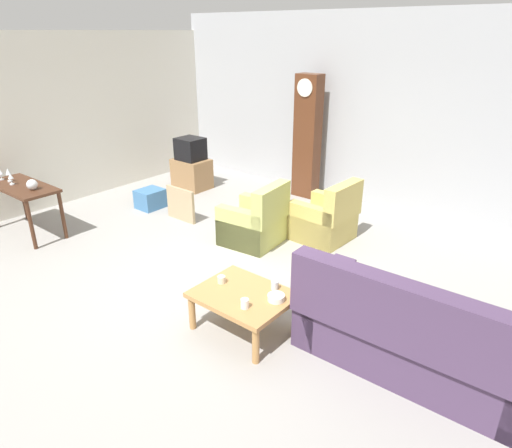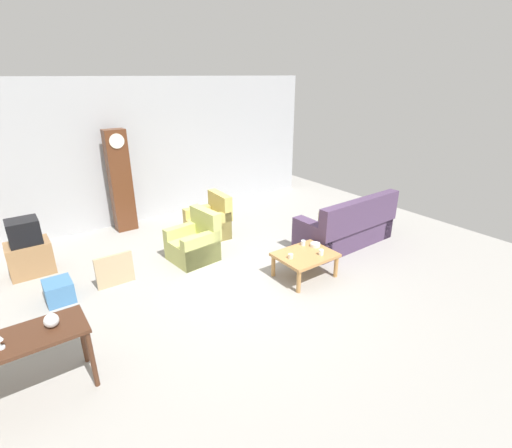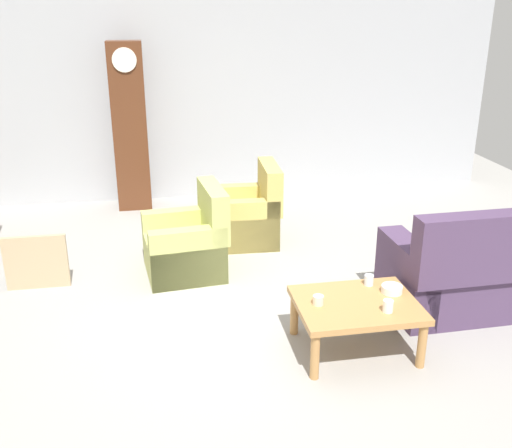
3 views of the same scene
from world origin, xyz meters
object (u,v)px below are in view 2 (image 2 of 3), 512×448
object	(u,v)px
tv_stand_cabinet	(30,258)
framed_picture_leaning	(115,270)
armchair_olive_far	(209,223)
grandfather_clock	(120,181)
couch_floral	(347,228)
console_table_dark	(19,348)
bowl_white_stacked	(315,245)
glass_dome_cloche	(51,320)
armchair_olive_near	(195,244)
cup_cream_tall	(291,256)
cup_white_porcelain	(321,252)
tv_crt	(24,232)
coffee_table_wood	(305,257)
cup_blue_rimmed	(303,243)
storage_box_blue	(59,291)

from	to	relation	value
tv_stand_cabinet	framed_picture_leaning	size ratio (longest dim) A/B	1.13
armchair_olive_far	grandfather_clock	xyz separation A→B (m)	(-1.31, 1.46, 0.80)
couch_floral	console_table_dark	world-z (taller)	couch_floral
couch_floral	bowl_white_stacked	size ratio (longest dim) A/B	12.41
couch_floral	armchair_olive_far	distance (m)	2.85
grandfather_clock	framed_picture_leaning	distance (m)	2.61
console_table_dark	glass_dome_cloche	distance (m)	0.38
armchair_olive_near	cup_cream_tall	bearing A→B (deg)	-61.63
armchair_olive_far	cup_white_porcelain	distance (m)	2.71
console_table_dark	cup_white_porcelain	world-z (taller)	console_table_dark
bowl_white_stacked	cup_cream_tall	bearing A→B (deg)	-171.93
couch_floral	tv_crt	distance (m)	5.87
armchair_olive_far	glass_dome_cloche	size ratio (longest dim) A/B	6.05
armchair_olive_far	tv_stand_cabinet	world-z (taller)	armchair_olive_far
framed_picture_leaning	console_table_dark	bearing A→B (deg)	-128.38
coffee_table_wood	tv_stand_cabinet	size ratio (longest dim) A/B	1.41
coffee_table_wood	console_table_dark	distance (m)	4.15
framed_picture_leaning	bowl_white_stacked	bearing A→B (deg)	-26.20
framed_picture_leaning	coffee_table_wood	bearing A→B (deg)	-30.63
couch_floral	cup_cream_tall	bearing A→B (deg)	-166.42
framed_picture_leaning	tv_stand_cabinet	bearing A→B (deg)	130.10
coffee_table_wood	grandfather_clock	distance (m)	4.36
coffee_table_wood	cup_white_porcelain	distance (m)	0.28
couch_floral	tv_stand_cabinet	distance (m)	5.85
tv_stand_cabinet	coffee_table_wood	bearing A→B (deg)	-37.23
tv_crt	framed_picture_leaning	world-z (taller)	tv_crt
coffee_table_wood	cup_white_porcelain	size ratio (longest dim) A/B	9.96
couch_floral	cup_blue_rimmed	distance (m)	1.40
grandfather_clock	glass_dome_cloche	size ratio (longest dim) A/B	14.45
coffee_table_wood	framed_picture_leaning	size ratio (longest dim) A/B	1.60
storage_box_blue	glass_dome_cloche	world-z (taller)	glass_dome_cloche
glass_dome_cloche	coffee_table_wood	bearing A→B (deg)	2.92
coffee_table_wood	grandfather_clock	world-z (taller)	grandfather_clock
console_table_dark	bowl_white_stacked	bearing A→B (deg)	3.97
glass_dome_cloche	cup_blue_rimmed	bearing A→B (deg)	6.59
console_table_dark	cup_blue_rimmed	xyz separation A→B (m)	(4.33, 0.47, -0.18)
couch_floral	grandfather_clock	size ratio (longest dim) A/B	0.96
armchair_olive_near	glass_dome_cloche	size ratio (longest dim) A/B	6.05
armchair_olive_far	cup_white_porcelain	world-z (taller)	armchair_olive_far
storage_box_blue	cup_cream_tall	distance (m)	3.63
cup_blue_rimmed	bowl_white_stacked	world-z (taller)	cup_blue_rimmed
armchair_olive_far	cup_cream_tall	xyz separation A→B (m)	(0.17, -2.42, 0.16)
glass_dome_cloche	cup_blue_rimmed	world-z (taller)	glass_dome_cloche
grandfather_clock	tv_crt	world-z (taller)	grandfather_clock
console_table_dark	glass_dome_cloche	world-z (taller)	glass_dome_cloche
tv_crt	storage_box_blue	distance (m)	1.38
grandfather_clock	coffee_table_wood	bearing A→B (deg)	-65.26
tv_stand_cabinet	glass_dome_cloche	size ratio (longest dim) A/B	4.47
tv_crt	cup_blue_rimmed	world-z (taller)	tv_crt
cup_blue_rimmed	bowl_white_stacked	size ratio (longest dim) A/B	0.53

